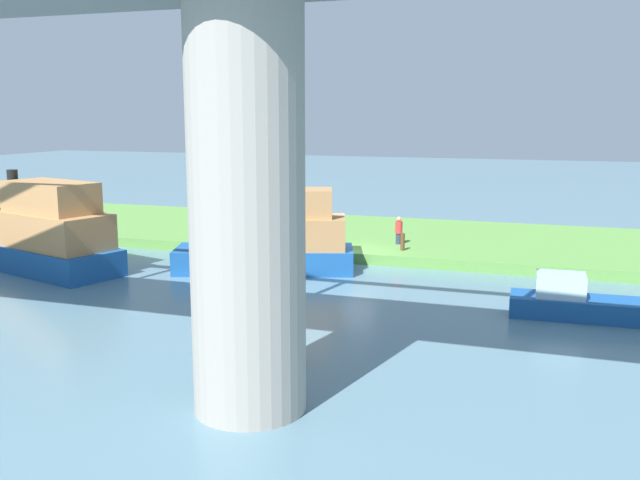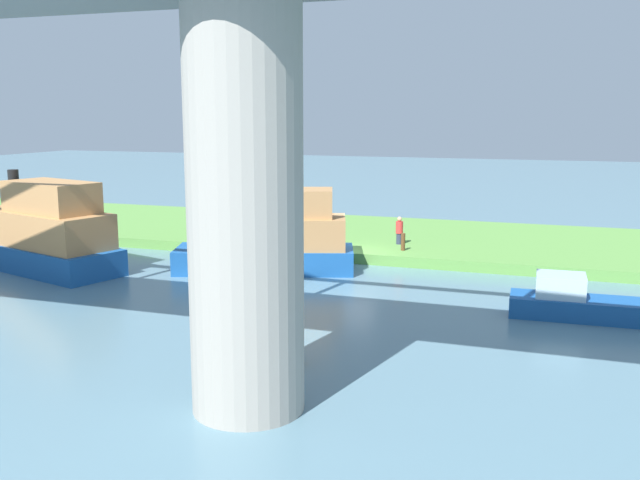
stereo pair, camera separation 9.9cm
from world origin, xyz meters
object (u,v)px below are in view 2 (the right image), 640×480
(person_on_bank, at_px, (399,230))
(mooring_post, at_px, (403,242))
(houseboat_blue, at_px, (43,234))
(bridge_pylon, at_px, (245,210))
(marker_buoy, at_px, (295,355))
(skiff_small, at_px, (271,238))
(motorboat_red, at_px, (574,302))

(person_on_bank, xyz_separation_m, mooring_post, (-0.54, 1.56, -0.29))
(mooring_post, distance_m, houseboat_blue, 16.53)
(bridge_pylon, bearing_deg, marker_buoy, -89.13)
(skiff_small, bearing_deg, bridge_pylon, 111.01)
(marker_buoy, bearing_deg, skiff_small, -63.75)
(houseboat_blue, height_order, skiff_small, houseboat_blue)
(marker_buoy, bearing_deg, motorboat_red, -135.21)
(motorboat_red, bearing_deg, mooring_post, -44.17)
(bridge_pylon, relative_size, mooring_post, 11.55)
(houseboat_blue, relative_size, marker_buoy, 18.23)
(motorboat_red, bearing_deg, bridge_pylon, 54.99)
(mooring_post, bearing_deg, houseboat_blue, 25.92)
(person_on_bank, height_order, motorboat_red, person_on_bank)
(houseboat_blue, height_order, motorboat_red, houseboat_blue)
(person_on_bank, relative_size, marker_buoy, 2.78)
(bridge_pylon, xyz_separation_m, motorboat_red, (-7.41, -10.57, -4.25))
(mooring_post, xyz_separation_m, houseboat_blue, (14.85, 7.22, 0.72))
(motorboat_red, bearing_deg, skiff_small, -14.64)
(bridge_pylon, height_order, marker_buoy, bridge_pylon)
(bridge_pylon, height_order, mooring_post, bridge_pylon)
(skiff_small, xyz_separation_m, motorboat_red, (-12.75, 3.33, -0.95))
(bridge_pylon, relative_size, motorboat_red, 2.09)
(mooring_post, bearing_deg, bridge_pylon, 90.72)
(bridge_pylon, relative_size, person_on_bank, 6.89)
(mooring_post, xyz_separation_m, marker_buoy, (-0.18, 14.82, -0.66))
(person_on_bank, bearing_deg, motorboat_red, 132.33)
(houseboat_blue, xyz_separation_m, skiff_small, (-9.74, -3.13, -0.14))
(bridge_pylon, relative_size, marker_buoy, 19.16)
(person_on_bank, bearing_deg, marker_buoy, 92.51)
(bridge_pylon, distance_m, person_on_bank, 19.89)
(skiff_small, distance_m, motorboat_red, 13.21)
(bridge_pylon, xyz_separation_m, marker_buoy, (0.05, -3.17, -4.54))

